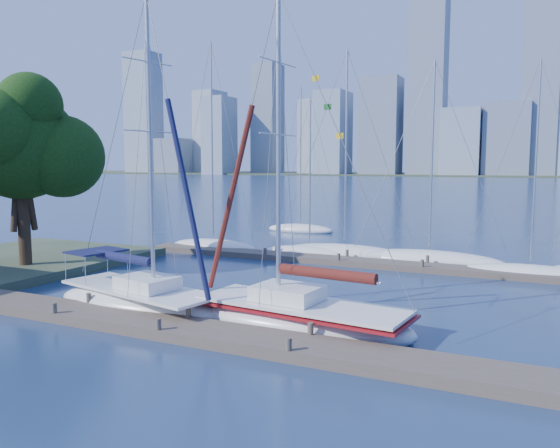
% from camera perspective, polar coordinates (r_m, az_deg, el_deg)
% --- Properties ---
extents(ground, '(700.00, 700.00, 0.00)m').
position_cam_1_polar(ground, '(20.65, -10.99, -11.18)').
color(ground, navy).
rests_on(ground, ground).
extents(near_dock, '(26.00, 2.00, 0.40)m').
position_cam_1_polar(near_dock, '(20.60, -11.00, -10.65)').
color(near_dock, '#4F4339').
rests_on(near_dock, ground).
extents(far_dock, '(30.00, 1.80, 0.36)m').
position_cam_1_polar(far_dock, '(33.81, 8.20, -3.98)').
color(far_dock, '#4F4339').
rests_on(far_dock, ground).
extents(far_shore, '(800.00, 100.00, 1.50)m').
position_cam_1_polar(far_shore, '(336.07, 23.47, 4.67)').
color(far_shore, '#38472D').
rests_on(far_shore, ground).
extents(tree, '(8.37, 7.63, 11.02)m').
position_cam_1_polar(tree, '(33.70, -25.54, 7.76)').
color(tree, '#2E2014').
rests_on(tree, ground).
extents(sailboat_navy, '(8.71, 4.45, 13.34)m').
position_cam_1_polar(sailboat_navy, '(23.89, -14.54, -6.28)').
color(sailboat_navy, white).
rests_on(sailboat_navy, ground).
extents(sailboat_maroon, '(8.90, 3.73, 12.95)m').
position_cam_1_polar(sailboat_maroon, '(20.54, 2.22, -8.33)').
color(sailboat_maroon, white).
rests_on(sailboat_maroon, ground).
extents(bg_boat_0, '(6.97, 2.73, 15.05)m').
position_cam_1_polar(bg_boat_0, '(39.86, -6.97, -2.25)').
color(bg_boat_0, white).
rests_on(bg_boat_0, ground).
extents(bg_boat_1, '(6.89, 4.23, 10.83)m').
position_cam_1_polar(bg_boat_1, '(36.80, 3.11, -3.02)').
color(bg_boat_1, white).
rests_on(bg_boat_1, ground).
extents(bg_boat_2, '(9.14, 4.57, 13.87)m').
position_cam_1_polar(bg_boat_2, '(36.64, 6.78, -3.00)').
color(bg_boat_2, white).
rests_on(bg_boat_2, ground).
extents(bg_boat_3, '(9.47, 5.58, 12.73)m').
position_cam_1_polar(bg_boat_3, '(35.28, 15.30, -3.57)').
color(bg_boat_3, white).
rests_on(bg_boat_3, ground).
extents(bg_boat_4, '(7.39, 3.31, 11.97)m').
position_cam_1_polar(bg_boat_4, '(32.94, 24.69, -4.66)').
color(bg_boat_4, white).
rests_on(bg_boat_4, ground).
extents(bg_boat_6, '(6.63, 3.20, 13.37)m').
position_cam_1_polar(bg_boat_6, '(50.03, 2.14, -0.51)').
color(bg_boat_6, white).
rests_on(bg_boat_6, ground).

